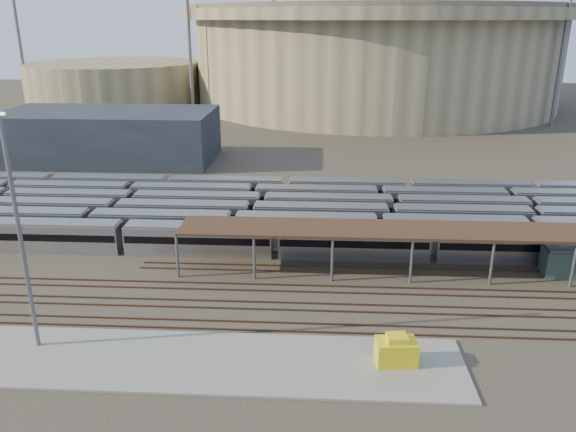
# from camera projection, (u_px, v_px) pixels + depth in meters

# --- Properties ---
(ground) EXTENTS (420.00, 420.00, 0.00)m
(ground) POSITION_uv_depth(u_px,v_px,m) (248.00, 284.00, 61.31)
(ground) COLOR #383026
(ground) RESTS_ON ground
(apron) EXTENTS (50.00, 9.00, 0.20)m
(apron) POSITION_uv_depth(u_px,v_px,m) (167.00, 360.00, 47.42)
(apron) COLOR gray
(apron) RESTS_ON ground
(subway_trains) EXTENTS (117.96, 23.90, 3.60)m
(subway_trains) POSITION_uv_depth(u_px,v_px,m) (261.00, 213.00, 78.16)
(subway_trains) COLOR #B6B6BB
(subway_trains) RESTS_ON ground
(inspection_shed) EXTENTS (60.30, 6.00, 5.30)m
(inspection_shed) POSITION_uv_depth(u_px,v_px,m) (448.00, 232.00, 62.24)
(inspection_shed) COLOR slate
(inspection_shed) RESTS_ON ground
(empty_tracks) EXTENTS (170.00, 9.62, 0.18)m
(empty_tracks) POSITION_uv_depth(u_px,v_px,m) (242.00, 305.00, 56.57)
(empty_tracks) COLOR #4C3323
(empty_tracks) RESTS_ON ground
(stadium) EXTENTS (124.00, 124.00, 32.50)m
(stadium) POSITION_uv_depth(u_px,v_px,m) (374.00, 53.00, 186.30)
(stadium) COLOR gray
(stadium) RESTS_ON ground
(secondary_arena) EXTENTS (56.00, 56.00, 14.00)m
(secondary_arena) POSITION_uv_depth(u_px,v_px,m) (115.00, 84.00, 184.58)
(secondary_arena) COLOR gray
(secondary_arena) RESTS_ON ground
(service_building) EXTENTS (42.00, 20.00, 10.00)m
(service_building) POSITION_uv_depth(u_px,v_px,m) (109.00, 136.00, 113.30)
(service_building) COLOR #1E232D
(service_building) RESTS_ON ground
(floodlight_0) EXTENTS (4.00, 1.00, 38.40)m
(floodlight_0) POSITION_uv_depth(u_px,v_px,m) (189.00, 43.00, 159.61)
(floodlight_0) COLOR slate
(floodlight_0) RESTS_ON ground
(floodlight_1) EXTENTS (4.00, 1.00, 38.40)m
(floodlight_1) POSITION_uv_depth(u_px,v_px,m) (20.00, 42.00, 171.96)
(floodlight_1) COLOR slate
(floodlight_1) RESTS_ON ground
(floodlight_2) EXTENTS (4.00, 1.00, 38.40)m
(floodlight_2) POSITION_uv_depth(u_px,v_px,m) (563.00, 46.00, 144.85)
(floodlight_2) COLOR slate
(floodlight_2) RESTS_ON ground
(floodlight_3) EXTENTS (4.00, 1.00, 38.40)m
(floodlight_3) POSITION_uv_depth(u_px,v_px,m) (274.00, 38.00, 205.61)
(floodlight_3) COLOR slate
(floodlight_3) RESTS_ON ground
(yard_light_pole) EXTENTS (0.81, 0.36, 20.43)m
(yard_light_pole) POSITION_uv_depth(u_px,v_px,m) (20.00, 236.00, 46.06)
(yard_light_pole) COLOR slate
(yard_light_pole) RESTS_ON apron
(yellow_equipment) EXTENTS (3.51, 2.38, 2.08)m
(yellow_equipment) POSITION_uv_depth(u_px,v_px,m) (396.00, 352.00, 46.57)
(yellow_equipment) COLOR yellow
(yellow_equipment) RESTS_ON apron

